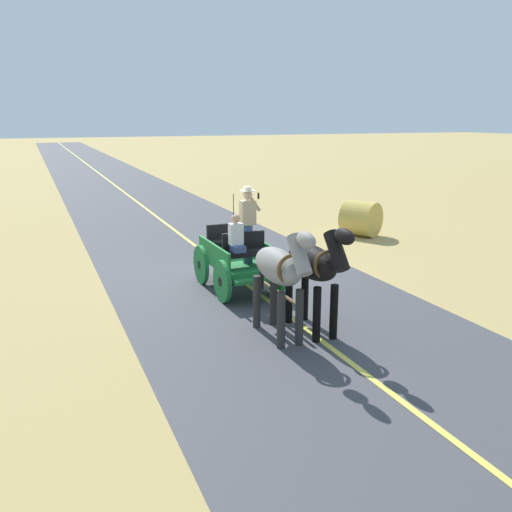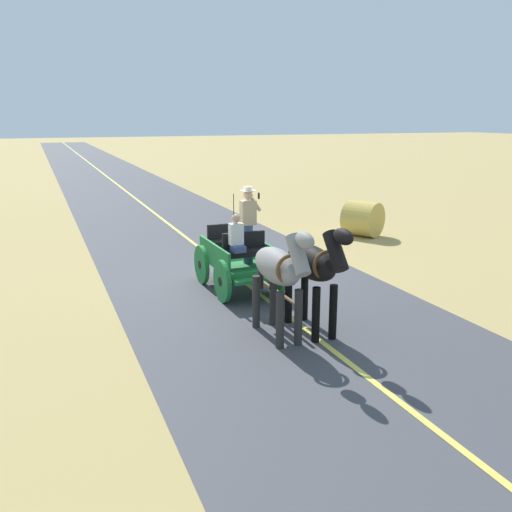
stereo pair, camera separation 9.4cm
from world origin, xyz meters
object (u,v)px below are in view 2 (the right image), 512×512
(horse_off_side, at_px, (279,270))
(hay_bale, at_px, (363,219))
(horse_near_side, at_px, (314,266))
(horse_drawn_carriage, at_px, (239,257))

(horse_off_side, height_order, hay_bale, horse_off_side)
(horse_near_side, bearing_deg, horse_off_side, 0.78)
(horse_off_side, distance_m, hay_bale, 9.65)
(horse_off_side, relative_size, hay_bale, 1.84)
(hay_bale, bearing_deg, horse_off_side, 48.32)
(horse_near_side, height_order, horse_off_side, same)
(horse_near_side, bearing_deg, horse_drawn_carriage, -82.57)
(horse_near_side, distance_m, hay_bale, 9.18)
(horse_drawn_carriage, distance_m, horse_near_side, 3.09)
(horse_near_side, relative_size, hay_bale, 1.84)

